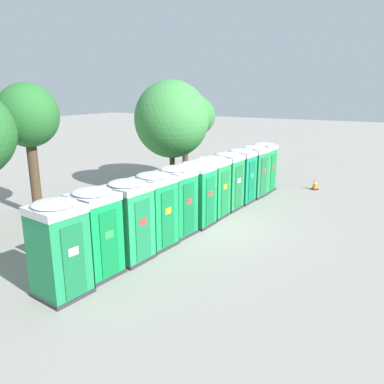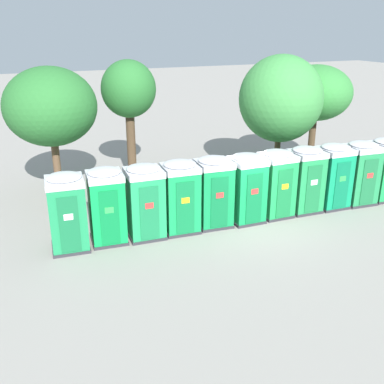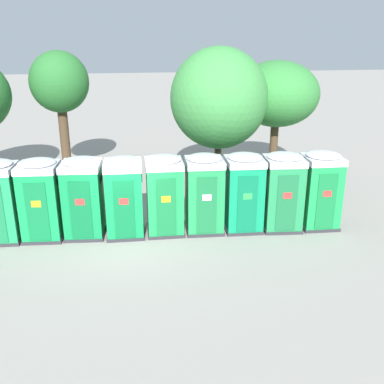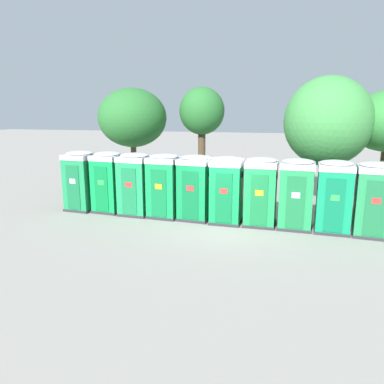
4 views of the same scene
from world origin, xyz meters
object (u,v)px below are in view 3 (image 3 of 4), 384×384
portapotty_10 (320,190)px  street_tree_2 (219,99)px  portapotty_5 (124,197)px  portapotty_4 (83,197)px  portapotty_3 (41,199)px  portapotty_8 (244,192)px  portapotty_9 (282,191)px  portapotty_6 (165,195)px  street_tree_0 (59,84)px  portapotty_7 (204,193)px  street_tree_1 (277,94)px

portapotty_10 → street_tree_2: bearing=123.2°
portapotty_5 → portapotty_4: bearing=173.6°
portapotty_3 → portapotty_8: (6.34, -0.30, 0.00)m
portapotty_9 → portapotty_10: same height
portapotty_6 → street_tree_0: 7.90m
portapotty_3 → portapotty_5: bearing=-3.9°
portapotty_7 → street_tree_0: size_ratio=0.47×
portapotty_9 → street_tree_0: 10.42m
portapotty_5 → portapotty_10: same height
portapotty_9 → street_tree_2: size_ratio=0.45×
portapotty_10 → street_tree_0: street_tree_0 is taller
portapotty_6 → portapotty_10: bearing=-3.1°
portapotty_6 → portapotty_4: bearing=176.9°
portapotty_6 → portapotty_7: (1.27, -0.05, -0.00)m
portapotty_5 → portapotty_7: (2.54, -0.05, -0.00)m
portapotty_5 → street_tree_2: 5.80m
portapotty_4 → portapotty_9: size_ratio=1.00×
portapotty_7 → street_tree_0: bearing=128.0°
portapotty_3 → street_tree_0: 6.81m
portapotty_4 → street_tree_2: bearing=35.3°
portapotty_7 → portapotty_9: same height
portapotty_8 → portapotty_5: bearing=178.1°
portapotty_4 → street_tree_0: size_ratio=0.47×
street_tree_0 → street_tree_2: size_ratio=0.96×
portapotty_4 → portapotty_9: (6.34, -0.39, -0.00)m
portapotty_3 → portapotty_9: (7.60, -0.42, -0.00)m
portapotty_8 → street_tree_2: 4.54m
portapotty_5 → street_tree_2: street_tree_2 is taller
portapotty_8 → portapotty_10: size_ratio=1.00×
street_tree_1 → portapotty_5: bearing=-144.5°
portapotty_9 → portapotty_3: bearing=176.8°
portapotty_6 → portapotty_7: 1.27m
portapotty_6 → portapotty_8: (2.54, -0.13, -0.00)m
street_tree_2 → portapotty_6: bearing=-123.8°
portapotty_10 → street_tree_0: 11.39m
portapotty_8 → street_tree_0: street_tree_0 is taller
portapotty_7 → portapotty_10: 3.81m
portapotty_5 → street_tree_2: bearing=44.6°
portapotty_8 → street_tree_1: 5.82m
portapotty_6 → portapotty_10: 5.08m
portapotty_8 → portapotty_9: size_ratio=1.00×
portapotty_3 → street_tree_2: bearing=29.3°
portapotty_6 → portapotty_9: size_ratio=1.00×
portapotty_4 → portapotty_6: same height
portapotty_5 → portapotty_9: (5.07, -0.25, -0.00)m
portapotty_5 → portapotty_10: size_ratio=1.00×
portapotty_8 → portapotty_9: 1.27m
street_tree_2 → portapotty_9: bearing=-71.4°
portapotty_10 → portapotty_7: bearing=176.6°
portapotty_5 → street_tree_0: 7.39m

